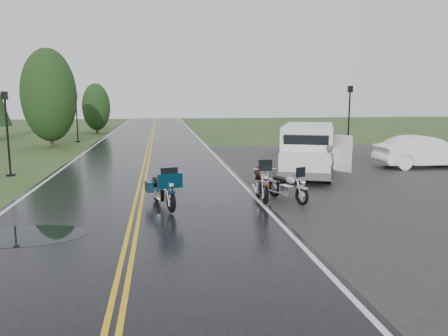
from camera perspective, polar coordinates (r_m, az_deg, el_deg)
name	(u,v)px	position (r m, az deg, el deg)	size (l,w,h in m)	color
ground	(136,217)	(12.56, -11.46, -6.24)	(120.00, 120.00, 0.00)	#2D471E
road	(146,164)	(22.36, -10.12, 0.58)	(8.00, 100.00, 0.04)	black
parking_pad	(403,175)	(20.21, 22.33, -0.89)	(14.00, 24.00, 0.03)	black
motorcycle_red	(266,185)	(13.32, 5.45, -2.21)	(0.84, 2.30, 1.36)	#57170A
motorcycle_teal	(171,193)	(12.44, -6.95, -3.20)	(0.80, 2.19, 1.30)	#042333
motorcycle_silver	(302,189)	(13.41, 10.17, -2.70)	(0.71, 1.94, 1.15)	#B6B9BE
van_white	(283,155)	(17.14, 7.76, 1.71)	(2.10, 5.60, 2.20)	white
person_at_van	(328,165)	(17.15, 13.44, 0.36)	(0.55, 0.36, 1.50)	#525257
sedan_white	(424,152)	(22.73, 24.69, 1.87)	(1.59, 4.55, 1.50)	white
lamp_post_near_left	(7,134)	(20.52, -26.43, 4.02)	(0.31, 0.31, 3.60)	black
lamp_post_far_left	(77,118)	(34.70, -18.67, 6.25)	(0.31, 0.31, 3.67)	black
lamp_post_far_right	(349,119)	(27.49, 16.00, 6.15)	(0.35, 0.35, 4.06)	black
tree_left_mid	(50,105)	(31.65, -21.81, 7.61)	(3.59, 3.59, 5.61)	#1E3D19
tree_left_far	(96,112)	(42.88, -16.33, 7.03)	(2.58, 2.58, 3.97)	#1E3D19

